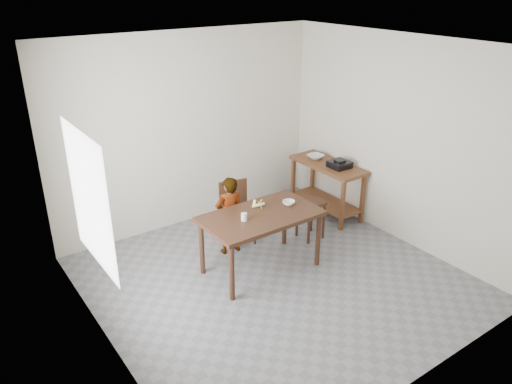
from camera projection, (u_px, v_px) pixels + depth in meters
floor at (275, 281)px, 5.95m from camera, size 4.00×4.00×0.04m
ceiling at (280, 44)px, 4.85m from camera, size 4.00×4.00×0.04m
wall_back at (188, 130)px, 6.91m from camera, size 4.00×0.04×2.70m
wall_front at (435, 253)px, 3.90m from camera, size 4.00×0.04×2.70m
wall_left at (93, 225)px, 4.33m from camera, size 0.04×4.00×2.70m
wall_right at (400, 141)px, 6.47m from camera, size 0.04×4.00×2.70m
window_pane at (89, 200)px, 4.44m from camera, size 0.02×1.10×1.30m
dining_table at (261, 242)px, 6.02m from camera, size 1.40×0.80×0.75m
prep_counter at (326, 188)px, 7.44m from camera, size 0.50×1.20×0.80m
child at (229, 215)px, 6.34m from camera, size 0.41×0.29×1.04m
dining_chair at (238, 214)px, 6.65m from camera, size 0.47×0.47×0.82m
stool at (310, 219)px, 6.80m from camera, size 0.32×0.32×0.55m
glass_tumbler at (244, 217)px, 5.70m from camera, size 0.09×0.09×0.09m
small_bowl at (289, 203)px, 6.10m from camera, size 0.18×0.18×0.05m
banana at (258, 205)px, 6.04m from camera, size 0.20×0.17×0.06m
serving_bowl at (316, 157)px, 7.46m from camera, size 0.26×0.26×0.06m
gas_burner at (339, 164)px, 7.11m from camera, size 0.28×0.28×0.09m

